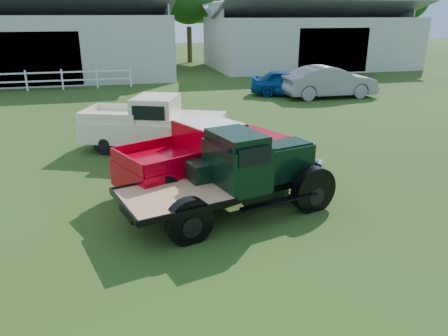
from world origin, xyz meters
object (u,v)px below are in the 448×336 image
object	(u,v)px
white_pickup	(154,124)
red_pickup	(207,154)
vintage_flatbed	(233,174)
misc_car_blue	(289,83)
misc_car_grey	(329,82)

from	to	relation	value
white_pickup	red_pickup	bearing A→B (deg)	-52.17
red_pickup	white_pickup	world-z (taller)	white_pickup
vintage_flatbed	red_pickup	size ratio (longest dim) A/B	1.01
vintage_flatbed	misc_car_blue	distance (m)	15.48
red_pickup	white_pickup	size ratio (longest dim) A/B	0.99
red_pickup	misc_car_grey	xyz separation A→B (m)	(9.09, 10.94, -0.04)
misc_car_blue	misc_car_grey	size ratio (longest dim) A/B	0.83
white_pickup	misc_car_blue	size ratio (longest dim) A/B	1.15
vintage_flatbed	misc_car_grey	bearing A→B (deg)	40.18
red_pickup	misc_car_blue	world-z (taller)	red_pickup
red_pickup	misc_car_blue	xyz separation A→B (m)	(7.22, 12.00, -0.16)
vintage_flatbed	red_pickup	world-z (taller)	vintage_flatbed
misc_car_grey	red_pickup	bearing A→B (deg)	140.46
vintage_flatbed	red_pickup	bearing A→B (deg)	81.96
vintage_flatbed	white_pickup	distance (m)	5.58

